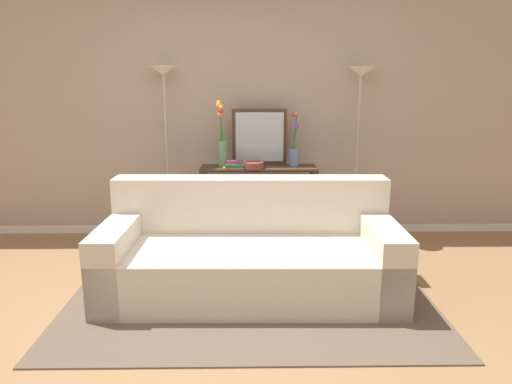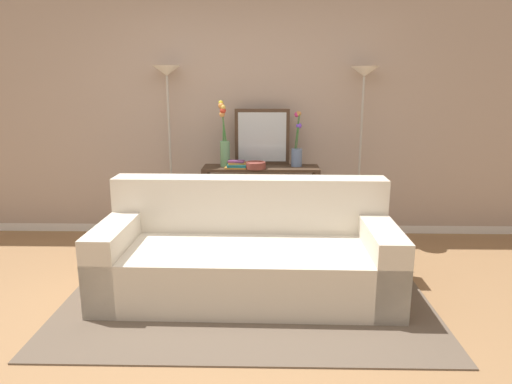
% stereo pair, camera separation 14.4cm
% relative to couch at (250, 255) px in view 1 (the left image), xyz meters
% --- Properties ---
extents(ground_plane, '(16.00, 16.00, 0.02)m').
position_rel_couch_xyz_m(ground_plane, '(-0.25, -0.68, -0.32)').
color(ground_plane, '#9E754C').
extents(back_wall, '(12.00, 0.15, 3.06)m').
position_rel_couch_xyz_m(back_wall, '(-0.25, 1.56, 1.22)').
color(back_wall, white).
rests_on(back_wall, ground).
extents(area_rug, '(2.81, 1.81, 0.01)m').
position_rel_couch_xyz_m(area_rug, '(-0.00, -0.17, -0.30)').
color(area_rug, brown).
rests_on(area_rug, ground).
extents(couch, '(2.31, 1.03, 0.88)m').
position_rel_couch_xyz_m(couch, '(0.00, 0.00, 0.00)').
color(couch, beige).
rests_on(couch, ground).
extents(console_table, '(1.19, 0.34, 0.81)m').
position_rel_couch_xyz_m(console_table, '(0.09, 1.17, 0.25)').
color(console_table, '#473323').
rests_on(console_table, ground).
extents(floor_lamp_left, '(0.28, 0.28, 1.82)m').
position_rel_couch_xyz_m(floor_lamp_left, '(-0.87, 1.30, 1.13)').
color(floor_lamp_left, '#B7B2A8').
rests_on(floor_lamp_left, ground).
extents(floor_lamp_right, '(0.28, 0.28, 1.81)m').
position_rel_couch_xyz_m(floor_lamp_right, '(1.13, 1.30, 1.12)').
color(floor_lamp_right, '#B7B2A8').
rests_on(floor_lamp_right, ground).
extents(wall_mirror, '(0.57, 0.02, 0.58)m').
position_rel_couch_xyz_m(wall_mirror, '(0.10, 1.31, 0.80)').
color(wall_mirror, '#473323').
rests_on(wall_mirror, console_table).
extents(vase_tall_flowers, '(0.11, 0.11, 0.67)m').
position_rel_couch_xyz_m(vase_tall_flowers, '(-0.28, 1.18, 0.76)').
color(vase_tall_flowers, '#669E6B').
rests_on(vase_tall_flowers, console_table).
extents(vase_short_flowers, '(0.11, 0.12, 0.56)m').
position_rel_couch_xyz_m(vase_short_flowers, '(0.46, 1.22, 0.67)').
color(vase_short_flowers, '#6B84AD').
rests_on(vase_short_flowers, console_table).
extents(fruit_bowl, '(0.21, 0.21, 0.07)m').
position_rel_couch_xyz_m(fruit_bowl, '(0.04, 1.07, 0.54)').
color(fruit_bowl, brown).
rests_on(fruit_bowl, console_table).
extents(book_stack, '(0.22, 0.14, 0.08)m').
position_rel_couch_xyz_m(book_stack, '(-0.15, 1.08, 0.54)').
color(book_stack, '#B77F33').
rests_on(book_stack, console_table).
extents(book_row_under_console, '(0.30, 0.18, 0.12)m').
position_rel_couch_xyz_m(book_row_under_console, '(-0.25, 1.17, -0.25)').
color(book_row_under_console, '#236033').
rests_on(book_row_under_console, ground).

